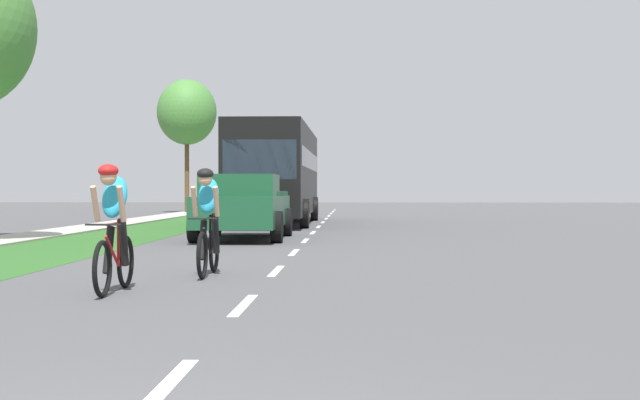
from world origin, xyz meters
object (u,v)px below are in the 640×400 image
(cyclist_lead, at_px, (114,227))
(bus_black, at_px, (277,170))
(pickup_dark_green, at_px, (243,207))
(street_tree_far, at_px, (187,113))
(cyclist_trailing, at_px, (208,221))

(cyclist_lead, xyz_separation_m, bus_black, (0.08, 21.49, 1.17))
(pickup_dark_green, height_order, street_tree_far, street_tree_far)
(cyclist_trailing, height_order, bus_black, bus_black)
(bus_black, relative_size, street_tree_far, 1.63)
(cyclist_lead, height_order, pickup_dark_green, pickup_dark_green)
(cyclist_trailing, xyz_separation_m, pickup_dark_green, (-0.66, 9.26, 0.02))
(pickup_dark_green, distance_m, bus_black, 10.15)
(bus_black, xyz_separation_m, street_tree_far, (-6.05, 14.12, 3.38))
(bus_black, bearing_deg, cyclist_trailing, -87.87)
(pickup_dark_green, height_order, bus_black, bus_black)
(cyclist_trailing, relative_size, street_tree_far, 0.24)
(bus_black, bearing_deg, pickup_dark_green, -89.68)
(pickup_dark_green, relative_size, street_tree_far, 0.72)
(cyclist_lead, bearing_deg, cyclist_trailing, 69.44)
(cyclist_lead, distance_m, bus_black, 21.52)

